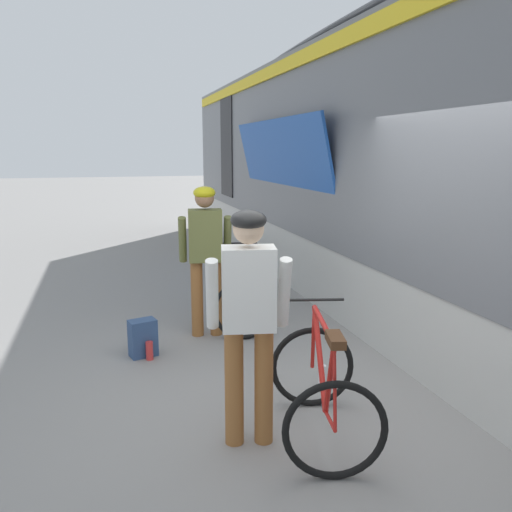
{
  "coord_description": "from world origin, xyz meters",
  "views": [
    {
      "loc": [
        -1.52,
        -3.76,
        2.17
      ],
      "look_at": [
        -0.0,
        1.47,
        1.05
      ],
      "focal_mm": 36.44,
      "sensor_mm": 36.0,
      "label": 1
    }
  ],
  "objects_px": {
    "bicycle_far_red": "(323,390)",
    "water_bottle_near_the_bikes": "(322,374)",
    "train_car": "(504,168)",
    "cyclist_near_in_olive": "(205,248)",
    "backpack_on_platform": "(143,338)",
    "cyclist_far_in_white": "(249,308)",
    "water_bottle_by_the_backpack": "(149,351)",
    "bicycle_near_black": "(241,294)"
  },
  "relations": [
    {
      "from": "train_car",
      "to": "backpack_on_platform",
      "type": "relative_size",
      "value": 50.74
    },
    {
      "from": "train_car",
      "to": "water_bottle_by_the_backpack",
      "type": "bearing_deg",
      "value": 173.76
    },
    {
      "from": "train_car",
      "to": "water_bottle_near_the_bikes",
      "type": "height_order",
      "value": "train_car"
    },
    {
      "from": "bicycle_far_red",
      "to": "backpack_on_platform",
      "type": "height_order",
      "value": "bicycle_far_red"
    },
    {
      "from": "train_car",
      "to": "bicycle_far_red",
      "type": "height_order",
      "value": "train_car"
    },
    {
      "from": "cyclist_far_in_white",
      "to": "backpack_on_platform",
      "type": "height_order",
      "value": "cyclist_far_in_white"
    },
    {
      "from": "cyclist_near_in_olive",
      "to": "bicycle_far_red",
      "type": "xyz_separation_m",
      "value": [
        0.41,
        -2.49,
        -0.65
      ]
    },
    {
      "from": "train_car",
      "to": "water_bottle_by_the_backpack",
      "type": "xyz_separation_m",
      "value": [
        -3.9,
        0.43,
        -1.87
      ]
    },
    {
      "from": "cyclist_near_in_olive",
      "to": "water_bottle_by_the_backpack",
      "type": "distance_m",
      "value": 1.33
    },
    {
      "from": "cyclist_near_in_olive",
      "to": "water_bottle_by_the_backpack",
      "type": "height_order",
      "value": "cyclist_near_in_olive"
    },
    {
      "from": "bicycle_near_black",
      "to": "water_bottle_near_the_bikes",
      "type": "xyz_separation_m",
      "value": [
        0.32,
        -1.82,
        -0.31
      ]
    },
    {
      "from": "bicycle_far_red",
      "to": "cyclist_near_in_olive",
      "type": "bearing_deg",
      "value": 99.32
    },
    {
      "from": "bicycle_near_black",
      "to": "water_bottle_near_the_bikes",
      "type": "height_order",
      "value": "bicycle_near_black"
    },
    {
      "from": "bicycle_far_red",
      "to": "water_bottle_by_the_backpack",
      "type": "bearing_deg",
      "value": 120.68
    },
    {
      "from": "bicycle_near_black",
      "to": "bicycle_far_red",
      "type": "distance_m",
      "value": 2.7
    },
    {
      "from": "train_car",
      "to": "water_bottle_by_the_backpack",
      "type": "relative_size",
      "value": 102.69
    },
    {
      "from": "train_car",
      "to": "water_bottle_by_the_backpack",
      "type": "distance_m",
      "value": 4.34
    },
    {
      "from": "backpack_on_platform",
      "to": "water_bottle_near_the_bikes",
      "type": "height_order",
      "value": "backpack_on_platform"
    },
    {
      "from": "cyclist_near_in_olive",
      "to": "cyclist_far_in_white",
      "type": "distance_m",
      "value": 2.38
    },
    {
      "from": "backpack_on_platform",
      "to": "water_bottle_by_the_backpack",
      "type": "xyz_separation_m",
      "value": [
        0.05,
        -0.13,
        -0.1
      ]
    },
    {
      "from": "cyclist_far_in_white",
      "to": "water_bottle_by_the_backpack",
      "type": "height_order",
      "value": "cyclist_far_in_white"
    },
    {
      "from": "bicycle_near_black",
      "to": "water_bottle_near_the_bikes",
      "type": "distance_m",
      "value": 1.88
    },
    {
      "from": "cyclist_far_in_white",
      "to": "water_bottle_by_the_backpack",
      "type": "xyz_separation_m",
      "value": [
        -0.59,
        1.8,
        -0.96
      ]
    },
    {
      "from": "bicycle_far_red",
      "to": "bicycle_near_black",
      "type": "bearing_deg",
      "value": 88.56
    },
    {
      "from": "backpack_on_platform",
      "to": "bicycle_far_red",
      "type": "bearing_deg",
      "value": -74.5
    },
    {
      "from": "backpack_on_platform",
      "to": "water_bottle_by_the_backpack",
      "type": "bearing_deg",
      "value": -81.63
    },
    {
      "from": "backpack_on_platform",
      "to": "cyclist_far_in_white",
      "type": "bearing_deg",
      "value": -86.19
    },
    {
      "from": "cyclist_far_in_white",
      "to": "train_car",
      "type": "bearing_deg",
      "value": 22.5
    },
    {
      "from": "bicycle_near_black",
      "to": "water_bottle_by_the_backpack",
      "type": "xyz_separation_m",
      "value": [
        -1.2,
        -0.79,
        -0.3
      ]
    },
    {
      "from": "bicycle_far_red",
      "to": "water_bottle_near_the_bikes",
      "type": "distance_m",
      "value": 1.01
    },
    {
      "from": "cyclist_far_in_white",
      "to": "water_bottle_by_the_backpack",
      "type": "bearing_deg",
      "value": 108.21
    },
    {
      "from": "bicycle_near_black",
      "to": "train_car",
      "type": "bearing_deg",
      "value": -24.34
    },
    {
      "from": "cyclist_near_in_olive",
      "to": "water_bottle_by_the_backpack",
      "type": "relative_size",
      "value": 8.92
    },
    {
      "from": "bicycle_near_black",
      "to": "cyclist_far_in_white",
      "type": "bearing_deg",
      "value": -103.26
    },
    {
      "from": "cyclist_far_in_white",
      "to": "water_bottle_by_the_backpack",
      "type": "relative_size",
      "value": 8.92
    },
    {
      "from": "train_car",
      "to": "cyclist_near_in_olive",
      "type": "bearing_deg",
      "value": 162.42
    },
    {
      "from": "bicycle_far_red",
      "to": "water_bottle_near_the_bikes",
      "type": "relative_size",
      "value": 6.7
    },
    {
      "from": "cyclist_far_in_white",
      "to": "backpack_on_platform",
      "type": "distance_m",
      "value": 2.2
    },
    {
      "from": "water_bottle_near_the_bikes",
      "to": "train_car",
      "type": "bearing_deg",
      "value": 14.23
    },
    {
      "from": "train_car",
      "to": "cyclist_near_in_olive",
      "type": "height_order",
      "value": "train_car"
    },
    {
      "from": "backpack_on_platform",
      "to": "water_bottle_near_the_bikes",
      "type": "xyz_separation_m",
      "value": [
        1.57,
        -1.16,
        -0.11
      ]
    },
    {
      "from": "bicycle_far_red",
      "to": "backpack_on_platform",
      "type": "relative_size",
      "value": 3.02
    }
  ]
}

